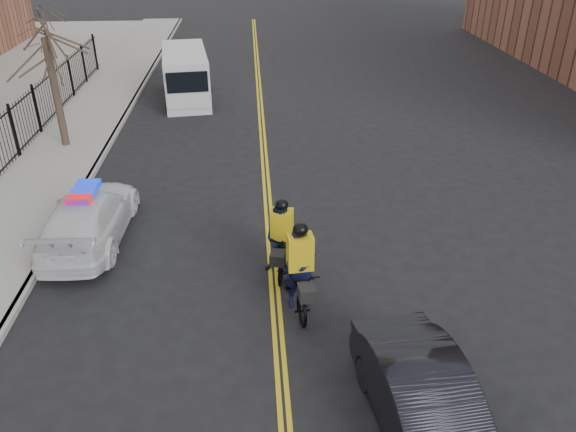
# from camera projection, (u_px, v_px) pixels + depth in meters

# --- Properties ---
(ground) EXTENTS (120.00, 120.00, 0.00)m
(ground) POSITION_uv_depth(u_px,v_px,m) (275.00, 296.00, 13.42)
(ground) COLOR black
(ground) RESTS_ON ground
(center_line_left) EXTENTS (0.10, 60.00, 0.01)m
(center_line_left) POSITION_uv_depth(u_px,v_px,m) (263.00, 163.00, 20.41)
(center_line_left) COLOR gold
(center_line_left) RESTS_ON ground
(center_line_right) EXTENTS (0.10, 60.00, 0.01)m
(center_line_right) POSITION_uv_depth(u_px,v_px,m) (267.00, 163.00, 20.42)
(center_line_right) COLOR gold
(center_line_right) RESTS_ON ground
(sidewalk) EXTENTS (3.00, 60.00, 0.15)m
(sidewalk) POSITION_uv_depth(u_px,v_px,m) (54.00, 167.00, 19.94)
(sidewalk) COLOR #9A9791
(sidewalk) RESTS_ON ground
(curb) EXTENTS (0.20, 60.00, 0.15)m
(curb) POSITION_uv_depth(u_px,v_px,m) (97.00, 166.00, 20.02)
(curb) COLOR #9A9791
(curb) RESTS_ON ground
(iron_fence) EXTENTS (0.12, 28.00, 2.00)m
(iron_fence) POSITION_uv_depth(u_px,v_px,m) (4.00, 144.00, 19.40)
(iron_fence) COLOR black
(iron_fence) RESTS_ON ground
(street_tree) EXTENTS (3.20, 3.20, 4.80)m
(street_tree) POSITION_uv_depth(u_px,v_px,m) (48.00, 55.00, 20.01)
(street_tree) COLOR #3B2E23
(street_tree) RESTS_ON sidewalk
(police_cruiser) EXTENTS (2.11, 4.89, 1.56)m
(police_cruiser) POSITION_uv_depth(u_px,v_px,m) (89.00, 217.00, 15.39)
(police_cruiser) COLOR white
(police_cruiser) RESTS_ON ground
(dark_sedan) EXTENTS (2.01, 4.47, 1.43)m
(dark_sedan) POSITION_uv_depth(u_px,v_px,m) (427.00, 408.00, 9.52)
(dark_sedan) COLOR black
(dark_sedan) RESTS_ON ground
(cargo_van) EXTENTS (2.64, 5.64, 2.28)m
(cargo_van) POSITION_uv_depth(u_px,v_px,m) (186.00, 77.00, 26.65)
(cargo_van) COLOR silver
(cargo_van) RESTS_ON ground
(cyclist_near) EXTENTS (1.02, 2.30, 2.19)m
(cyclist_near) POSITION_uv_depth(u_px,v_px,m) (300.00, 278.00, 12.78)
(cyclist_near) COLOR black
(cyclist_near) RESTS_ON ground
(cyclist_far) EXTENTS (1.04, 2.10, 2.05)m
(cyclist_far) POSITION_uv_depth(u_px,v_px,m) (282.00, 244.00, 13.98)
(cyclist_far) COLOR black
(cyclist_far) RESTS_ON ground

